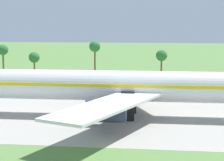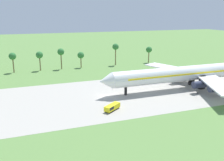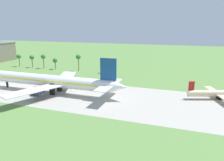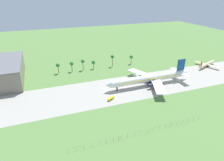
% 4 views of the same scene
% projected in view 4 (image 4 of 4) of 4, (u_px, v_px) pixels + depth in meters
% --- Properties ---
extents(ground_plane, '(600.00, 600.00, 0.00)m').
position_uv_depth(ground_plane, '(108.00, 91.00, 157.24)').
color(ground_plane, '#5B8442').
extents(taxiway_strip, '(320.00, 44.00, 0.02)m').
position_uv_depth(taxiway_strip, '(108.00, 91.00, 157.23)').
color(taxiway_strip, '#A8A399').
rests_on(taxiway_strip, ground_plane).
extents(jet_airliner, '(78.43, 55.50, 18.95)m').
position_uv_depth(jet_airliner, '(150.00, 78.00, 165.11)').
color(jet_airliner, white).
rests_on(jet_airliner, ground_plane).
extents(regional_aircraft, '(27.97, 25.47, 8.46)m').
position_uv_depth(regional_aircraft, '(207.00, 64.00, 205.55)').
color(regional_aircraft, beige).
rests_on(regional_aircraft, ground_plane).
extents(baggage_tug, '(6.16, 5.23, 1.89)m').
position_uv_depth(baggage_tug, '(111.00, 99.00, 144.01)').
color(baggage_tug, black).
rests_on(baggage_tug, ground_plane).
extents(perimeter_fence, '(80.10, 0.10, 2.10)m').
position_uv_depth(perimeter_fence, '(141.00, 132.00, 109.78)').
color(perimeter_fence, slate).
rests_on(perimeter_fence, ground_plane).
extents(no_stopping_sign, '(0.44, 0.08, 1.68)m').
position_uv_depth(no_stopping_sign, '(119.00, 138.00, 105.40)').
color(no_stopping_sign, gray).
rests_on(no_stopping_sign, ground_plane).
extents(terminal_building, '(36.72, 61.20, 17.24)m').
position_uv_depth(terminal_building, '(0.00, 72.00, 171.00)').
color(terminal_building, slate).
rests_on(terminal_building, ground_plane).
extents(palm_tree_row, '(79.85, 3.60, 12.36)m').
position_uv_depth(palm_tree_row, '(93.00, 61.00, 197.70)').
color(palm_tree_row, brown).
rests_on(palm_tree_row, ground_plane).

